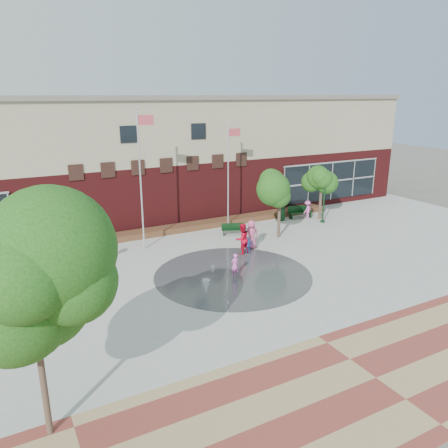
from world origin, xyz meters
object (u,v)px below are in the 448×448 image
flagpole_left (141,173)px  flagpole_right (229,171)px  tree_big_left (29,279)px  trash_can (281,214)px  child_splash (235,265)px  bench_left (67,256)px

flagpole_left → flagpole_right: (6.69, 1.33, -0.61)m
flagpole_left → tree_big_left: 15.47m
flagpole_left → tree_big_left: size_ratio=1.29×
trash_can → child_splash: bearing=-137.7°
bench_left → trash_can: bearing=1.4°
trash_can → child_splash: child_splash is taller
flagpole_right → tree_big_left: flagpole_right is taller
flagpole_right → trash_can: 5.83m
flagpole_left → child_splash: flagpole_left is taller
flagpole_right → child_splash: bearing=-104.9°
trash_can → flagpole_left: bearing=-173.7°
bench_left → tree_big_left: (-2.72, -13.88, 4.53)m
bench_left → trash_can: size_ratio=1.60×
bench_left → tree_big_left: bearing=-103.2°
flagpole_right → flagpole_left: bearing=-157.1°
flagpole_left → tree_big_left: flagpole_left is taller
flagpole_right → tree_big_left: 20.51m
flagpole_right → tree_big_left: (-14.02, -14.96, 0.60)m
bench_left → child_splash: child_splash is taller
bench_left → child_splash: bearing=-44.1°
tree_big_left → child_splash: (10.15, 7.22, -4.15)m
flagpole_right → bench_left: (-11.29, -1.07, -3.92)m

